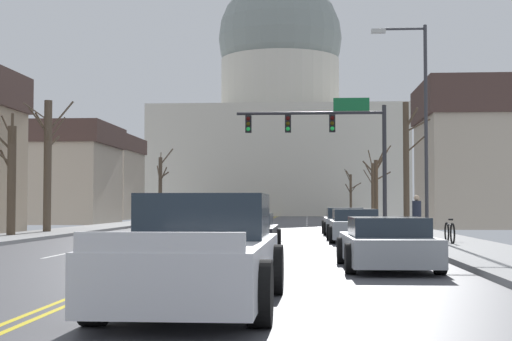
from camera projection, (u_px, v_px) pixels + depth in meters
name	position (u px, v px, depth m)	size (l,w,h in m)	color
ground	(196.00, 249.00, 24.62)	(20.00, 180.00, 0.20)	#48484D
signal_gantry	(331.00, 134.00, 40.75)	(7.91, 0.41, 6.92)	#28282D
street_lamp_right	(419.00, 112.00, 30.27)	(2.18, 0.24, 8.37)	#333338
capitol_building	(280.00, 120.00, 100.80)	(31.11, 22.36, 33.63)	beige
sedan_near_00	(344.00, 222.00, 36.55)	(2.08, 4.46, 1.27)	#9EA3A8
sedan_near_01	(354.00, 226.00, 29.57)	(2.07, 4.58, 1.26)	#9EA3A8
sedan_near_02	(245.00, 233.00, 23.93)	(2.12, 4.63, 1.16)	black
sedan_near_03	(387.00, 244.00, 17.24)	(2.12, 4.59, 1.15)	#9EA3A8
pickup_truck_near_04	(199.00, 256.00, 10.95)	(2.29, 5.54, 1.60)	silver
sedan_oncoming_00	(163.00, 218.00, 46.87)	(2.02, 4.67, 1.20)	#6B6056
sedan_oncoming_01	(196.00, 215.00, 58.77)	(2.13, 4.65, 1.30)	navy
sedan_oncoming_02	(252.00, 213.00, 71.05)	(2.14, 4.44, 1.24)	#B71414
flank_building_00	(84.00, 178.00, 73.62)	(10.17, 9.16, 7.81)	#B2A38E
flank_building_02	(23.00, 173.00, 57.24)	(13.49, 8.67, 7.32)	#B2A38E
flank_building_03	(501.00, 154.00, 47.03)	(9.72, 8.50, 8.81)	#B2A38E
bare_tree_00	(351.00, 193.00, 78.60)	(1.72, 2.12, 4.90)	#4C3D2D
bare_tree_01	(161.00, 185.00, 61.61)	(1.45, 2.06, 5.79)	brown
bare_tree_02	(373.00, 188.00, 60.75)	(2.13, 1.98, 5.49)	#4C3D2D
bare_tree_03	(48.00, 163.00, 36.85)	(2.25, 1.94, 6.27)	brown
bare_tree_04	(377.00, 186.00, 54.15)	(1.87, 1.25, 5.48)	#4C3D2D
bare_tree_05	(11.00, 175.00, 32.69)	(1.81, 2.22, 5.22)	#4C3D2D
bare_tree_06	(407.00, 165.00, 35.33)	(1.26, 1.36, 5.99)	#4C3D2D
pedestrian_00	(417.00, 214.00, 29.20)	(0.35, 0.34, 1.65)	#33333D
bicycle_parked	(450.00, 233.00, 25.95)	(0.12, 1.77, 0.85)	black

